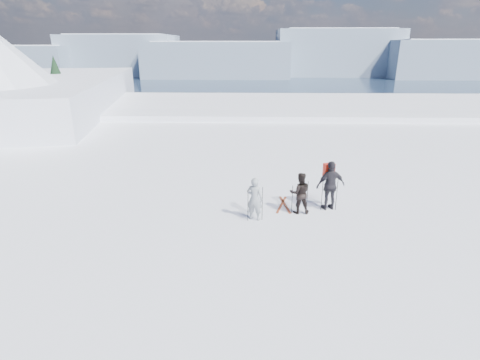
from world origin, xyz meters
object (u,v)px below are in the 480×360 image
at_px(skier_grey, 255,199).
at_px(skier_pack, 331,186).
at_px(skis_loose, 283,205).
at_px(skier_dark, 300,193).

height_order(skier_grey, skier_pack, skier_pack).
relative_size(skier_grey, skis_loose, 0.98).
distance_m(skier_pack, skis_loose, 2.05).
distance_m(skier_grey, skier_dark, 1.85).
height_order(skier_pack, skis_loose, skier_pack).
height_order(skier_grey, skis_loose, skier_grey).
bearing_deg(skier_grey, skier_dark, -142.03).
relative_size(skier_grey, skier_dark, 1.01).
bearing_deg(skier_dark, skier_pack, -165.07).
xyz_separation_m(skier_grey, skis_loose, (1.19, 1.36, -0.81)).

